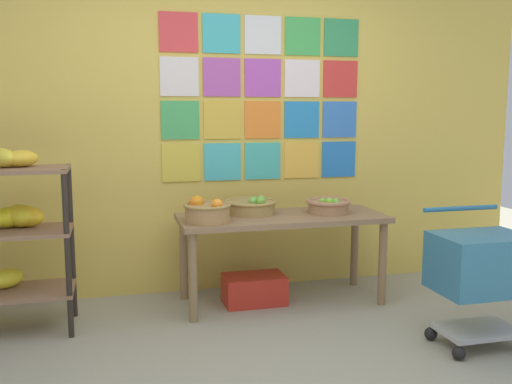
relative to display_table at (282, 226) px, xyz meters
The scene contains 7 objects.
back_wall_with_art 1.03m from the display_table, 123.19° to the left, with size 5.05×0.07×2.87m.
display_table is the anchor object (origin of this frame).
fruit_basket_centre 0.39m from the display_table, ahead, with size 0.33×0.33×0.13m.
fruit_basket_back_right 0.28m from the display_table, 147.93° to the left, with size 0.39×0.39×0.14m.
fruit_basket_right 0.61m from the display_table, 167.99° to the right, with size 0.33×0.33×0.18m.
produce_crate_under_table 0.51m from the display_table, behind, with size 0.45×0.28×0.21m, color red.
shopping_cart 1.41m from the display_table, 49.33° to the right, with size 0.54×0.44×0.83m.
Camera 1 is at (-0.88, -2.56, 1.41)m, focal length 39.47 mm.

